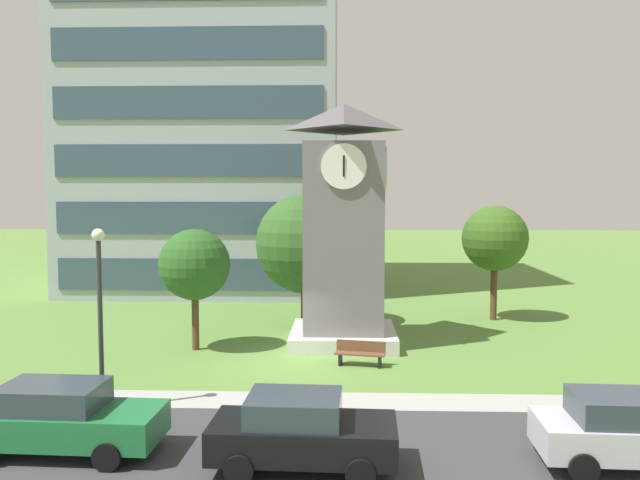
# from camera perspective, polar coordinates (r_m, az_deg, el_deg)

# --- Properties ---
(ground_plane) EXTENTS (160.00, 160.00, 0.00)m
(ground_plane) POSITION_cam_1_polar(r_m,az_deg,el_deg) (23.66, -2.83, -11.06)
(ground_plane) COLOR #567F38
(street_asphalt) EXTENTS (120.00, 7.20, 0.01)m
(street_asphalt) POSITION_cam_1_polar(r_m,az_deg,el_deg) (15.81, -5.52, -19.13)
(street_asphalt) COLOR #38383A
(street_asphalt) RESTS_ON ground
(kerb_strip) EXTENTS (120.00, 1.60, 0.01)m
(kerb_strip) POSITION_cam_1_polar(r_m,az_deg,el_deg) (19.89, -3.81, -14.09)
(kerb_strip) COLOR #9E9E99
(kerb_strip) RESTS_ON ground
(office_building) EXTENTS (16.41, 12.58, 28.80)m
(office_building) POSITION_cam_1_polar(r_m,az_deg,el_deg) (43.37, -9.82, 15.11)
(office_building) COLOR #9EA8B2
(office_building) RESTS_ON ground
(clock_tower) EXTENTS (4.28, 4.28, 9.81)m
(clock_tower) POSITION_cam_1_polar(r_m,az_deg,el_deg) (26.11, 2.12, 0.14)
(clock_tower) COLOR slate
(clock_tower) RESTS_ON ground
(park_bench) EXTENTS (1.86, 0.81, 0.88)m
(park_bench) POSITION_cam_1_polar(r_m,az_deg,el_deg) (23.44, 3.62, -10.05)
(park_bench) COLOR brown
(park_bench) RESTS_ON ground
(street_lamp) EXTENTS (0.36, 0.36, 5.25)m
(street_lamp) POSITION_cam_1_polar(r_m,az_deg,el_deg) (19.32, -19.09, -4.79)
(street_lamp) COLOR #333338
(street_lamp) RESTS_ON ground
(tree_by_building) EXTENTS (2.81, 2.81, 4.82)m
(tree_by_building) POSITION_cam_1_polar(r_m,az_deg,el_deg) (25.63, -11.15, -2.20)
(tree_by_building) COLOR #513823
(tree_by_building) RESTS_ON ground
(tree_near_tower) EXTENTS (3.18, 3.18, 5.60)m
(tree_near_tower) POSITION_cam_1_polar(r_m,az_deg,el_deg) (32.11, 15.36, 0.11)
(tree_near_tower) COLOR #513823
(tree_near_tower) RESTS_ON ground
(tree_streetside) EXTENTS (4.65, 4.65, 6.18)m
(tree_streetside) POSITION_cam_1_polar(r_m,az_deg,el_deg) (29.77, -1.33, -0.33)
(tree_streetside) COLOR #513823
(tree_streetside) RESTS_ON ground
(parked_car_green) EXTENTS (4.81, 2.18, 1.69)m
(parked_car_green) POSITION_cam_1_polar(r_m,az_deg,el_deg) (17.12, -22.19, -14.49)
(parked_car_green) COLOR #1E6B38
(parked_car_green) RESTS_ON ground
(parked_car_black) EXTENTS (4.29, 2.21, 1.69)m
(parked_car_black) POSITION_cam_1_polar(r_m,az_deg,el_deg) (15.15, -1.68, -16.69)
(parked_car_black) COLOR black
(parked_car_black) RESTS_ON ground
(parked_car_silver) EXTENTS (4.08, 2.13, 1.69)m
(parked_car_silver) POSITION_cam_1_polar(r_m,az_deg,el_deg) (16.70, 25.58, -15.10)
(parked_car_silver) COLOR silver
(parked_car_silver) RESTS_ON ground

